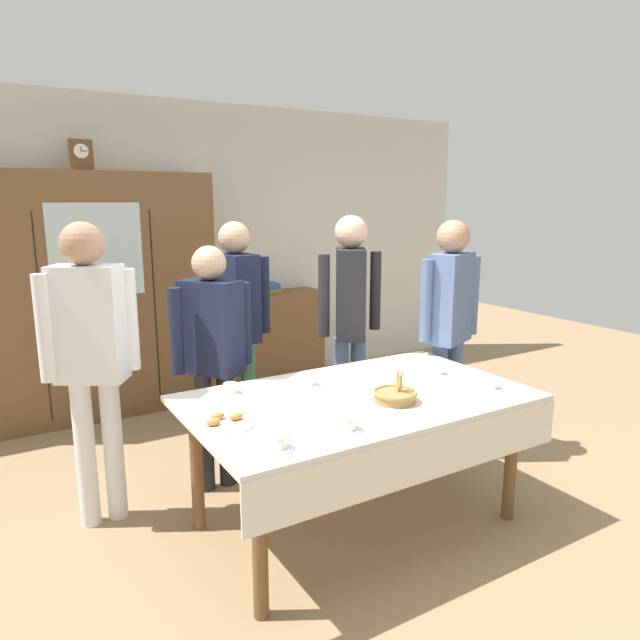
{
  "coord_description": "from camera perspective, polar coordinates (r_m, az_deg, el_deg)",
  "views": [
    {
      "loc": [
        -1.71,
        -2.66,
        1.82
      ],
      "look_at": [
        0.0,
        0.2,
        1.12
      ],
      "focal_mm": 32.19,
      "sensor_mm": 36.0,
      "label": 1
    }
  ],
  "objects": [
    {
      "name": "ground_plane",
      "position": [
        3.65,
        1.7,
        -18.05
      ],
      "size": [
        12.0,
        12.0,
        0.0
      ],
      "primitive_type": "plane",
      "color": "#997A56",
      "rests_on": "ground"
    },
    {
      "name": "back_wall",
      "position": [
        5.6,
        -13.09,
        6.76
      ],
      "size": [
        6.4,
        0.1,
        2.7
      ],
      "primitive_type": "cube",
      "color": "silver",
      "rests_on": "ground"
    },
    {
      "name": "dining_table",
      "position": [
        3.18,
        4.09,
        -9.23
      ],
      "size": [
        1.86,
        1.11,
        0.77
      ],
      "color": "brown",
      "rests_on": "ground"
    },
    {
      "name": "wall_cabinet",
      "position": [
        5.14,
        -21.45,
        2.13
      ],
      "size": [
        1.97,
        0.46,
        2.04
      ],
      "color": "brown",
      "rests_on": "ground"
    },
    {
      "name": "mantel_clock",
      "position": [
        5.09,
        -22.72,
        14.88
      ],
      "size": [
        0.18,
        0.11,
        0.24
      ],
      "color": "brown",
      "rests_on": "wall_cabinet"
    },
    {
      "name": "bookshelf_low",
      "position": [
        5.8,
        -4.81,
        -1.76
      ],
      "size": [
        1.04,
        0.35,
        0.92
      ],
      "color": "brown",
      "rests_on": "ground"
    },
    {
      "name": "book_stack",
      "position": [
        5.7,
        -4.9,
        3.21
      ],
      "size": [
        0.16,
        0.22,
        0.1
      ],
      "color": "#B29333",
      "rests_on": "bookshelf_low"
    },
    {
      "name": "tea_cup_far_right",
      "position": [
        2.52,
        -4.14,
        -12.09
      ],
      "size": [
        0.13,
        0.13,
        0.06
      ],
      "color": "white",
      "rests_on": "dining_table"
    },
    {
      "name": "tea_cup_far_left",
      "position": [
        3.32,
        -1.12,
        -6.09
      ],
      "size": [
        0.13,
        0.13,
        0.06
      ],
      "color": "white",
      "rests_on": "dining_table"
    },
    {
      "name": "tea_cup_mid_right",
      "position": [
        3.22,
        -8.89,
        -6.83
      ],
      "size": [
        0.13,
        0.13,
        0.06
      ],
      "color": "white",
      "rests_on": "dining_table"
    },
    {
      "name": "tea_cup_back_edge",
      "position": [
        3.59,
        11.58,
        -4.96
      ],
      "size": [
        0.13,
        0.13,
        0.06
      ],
      "color": "silver",
      "rests_on": "dining_table"
    },
    {
      "name": "tea_cup_near_left",
      "position": [
        3.4,
        16.61,
        -6.19
      ],
      "size": [
        0.13,
        0.13,
        0.06
      ],
      "color": "white",
      "rests_on": "dining_table"
    },
    {
      "name": "tea_cup_front_edge",
      "position": [
        2.71,
        2.82,
        -10.39
      ],
      "size": [
        0.13,
        0.13,
        0.06
      ],
      "color": "white",
      "rests_on": "dining_table"
    },
    {
      "name": "bread_basket",
      "position": [
        3.09,
        7.46,
        -7.43
      ],
      "size": [
        0.24,
        0.24,
        0.16
      ],
      "color": "#9E7542",
      "rests_on": "dining_table"
    },
    {
      "name": "pastry_plate",
      "position": [
        2.81,
        -9.48,
        -9.98
      ],
      "size": [
        0.28,
        0.28,
        0.05
      ],
      "color": "white",
      "rests_on": "dining_table"
    },
    {
      "name": "spoon_back_edge",
      "position": [
        2.9,
        6.95,
        -9.38
      ],
      "size": [
        0.12,
        0.02,
        0.01
      ],
      "color": "silver",
      "rests_on": "dining_table"
    },
    {
      "name": "spoon_center",
      "position": [
        3.76,
        12.87,
        -4.59
      ],
      "size": [
        0.12,
        0.02,
        0.01
      ],
      "color": "silver",
      "rests_on": "dining_table"
    },
    {
      "name": "spoon_mid_left",
      "position": [
        3.15,
        -1.2,
        -7.59
      ],
      "size": [
        0.12,
        0.02,
        0.01
      ],
      "color": "silver",
      "rests_on": "dining_table"
    },
    {
      "name": "person_behind_table_right",
      "position": [
        4.11,
        3.02,
        1.07
      ],
      "size": [
        0.52,
        0.41,
        1.72
      ],
      "color": "slate",
      "rests_on": "ground"
    },
    {
      "name": "person_behind_table_left",
      "position": [
        3.6,
        -10.66,
        -2.53
      ],
      "size": [
        0.52,
        0.41,
        1.55
      ],
      "color": "#232328",
      "rests_on": "ground"
    },
    {
      "name": "person_by_cabinet",
      "position": [
        4.13,
        -8.29,
        0.62
      ],
      "size": [
        0.52,
        0.38,
        1.67
      ],
      "color": "#33704C",
      "rests_on": "ground"
    },
    {
      "name": "person_near_right_end",
      "position": [
        4.12,
        12.74,
        0.54
      ],
      "size": [
        0.52,
        0.32,
        1.69
      ],
      "color": "slate",
      "rests_on": "ground"
    },
    {
      "name": "person_beside_shelf",
      "position": [
        3.36,
        -21.84,
        -2.31
      ],
      "size": [
        0.52,
        0.36,
        1.71
      ],
      "color": "silver",
      "rests_on": "ground"
    }
  ]
}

